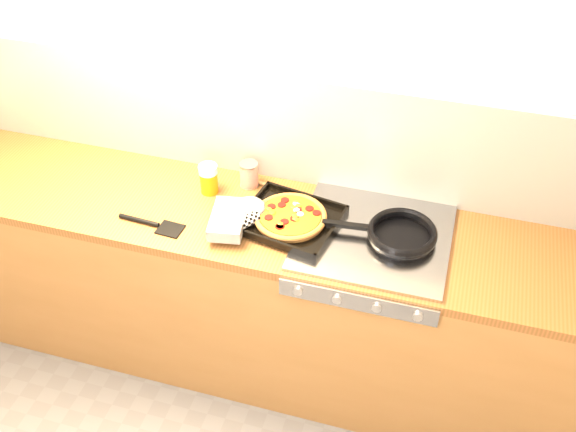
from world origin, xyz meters
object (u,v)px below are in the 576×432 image
(frying_pan, at_px, (400,234))
(tomato_can, at_px, (249,174))
(juice_glass, at_px, (209,179))
(pizza_on_tray, at_px, (274,217))

(frying_pan, xyz_separation_m, tomato_can, (-0.69, 0.18, 0.02))
(juice_glass, bearing_deg, tomato_can, 30.84)
(pizza_on_tray, bearing_deg, frying_pan, 4.87)
(pizza_on_tray, relative_size, tomato_can, 4.59)
(pizza_on_tray, xyz_separation_m, tomato_can, (-0.18, 0.23, 0.02))
(frying_pan, bearing_deg, tomato_can, 165.18)
(pizza_on_tray, bearing_deg, juice_glass, 157.76)
(tomato_can, relative_size, juice_glass, 0.86)
(frying_pan, height_order, tomato_can, tomato_can)
(pizza_on_tray, height_order, juice_glass, juice_glass)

